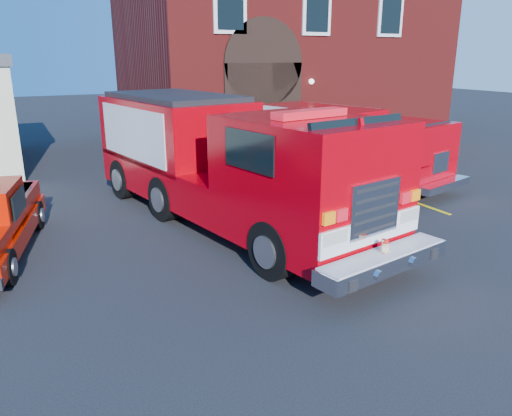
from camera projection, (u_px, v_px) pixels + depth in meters
name	position (u px, v px, depth m)	size (l,w,h in m)	color
ground	(233.00, 247.00, 11.69)	(100.00, 100.00, 0.00)	black
parking_stripe_near	(412.00, 201.00, 15.34)	(0.12, 3.00, 0.01)	yellow
parking_stripe_mid	(352.00, 180.00, 17.90)	(0.12, 3.00, 0.01)	yellow
parking_stripe_far	(307.00, 165.00, 20.46)	(0.12, 3.00, 0.01)	yellow
fire_station	(279.00, 56.00, 26.23)	(15.20, 10.20, 8.45)	maroon
fire_engine	(224.00, 160.00, 13.01)	(4.81, 10.94, 3.26)	black
secondary_truck	(345.00, 142.00, 17.82)	(4.21, 7.98, 2.48)	black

